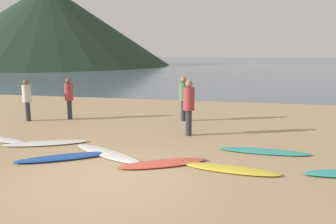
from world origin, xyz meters
TOP-DOWN VIEW (x-y plane):
  - ground_plane at (0.00, 10.00)m, footprint 120.00×120.00m
  - ocean_water at (0.00, 61.78)m, footprint 140.00×100.00m
  - headland_hill at (-30.12, 48.60)m, footprint 41.51×41.51m
  - surfboard_1 at (-2.83, 2.25)m, footprint 2.42×1.49m
  - surfboard_2 at (-1.61, 1.11)m, footprint 2.31×1.70m
  - surfboard_3 at (-0.66, 1.68)m, footprint 2.55×1.78m
  - surfboard_4 at (0.98, 1.21)m, footprint 2.23×1.59m
  - surfboard_5 at (2.62, 1.15)m, footprint 2.28×0.85m
  - surfboard_6 at (3.46, 2.78)m, footprint 2.43×0.64m
  - person_0 at (0.60, 6.41)m, footprint 0.35×0.35m
  - person_1 at (1.15, 4.20)m, footprint 0.37×0.37m
  - person_2 at (-3.93, 5.81)m, footprint 0.34×0.34m
  - person_3 at (-5.35, 5.13)m, footprint 0.33×0.33m

SIDE VIEW (x-z plane):
  - ground_plane at x=0.00m, z-range -0.20..0.00m
  - ocean_water at x=0.00m, z-range 0.00..0.00m
  - surfboard_6 at x=3.46m, z-range 0.00..0.07m
  - surfboard_1 at x=-2.83m, z-range 0.00..0.08m
  - surfboard_4 at x=0.98m, z-range 0.00..0.08m
  - surfboard_5 at x=2.62m, z-range 0.00..0.08m
  - surfboard_3 at x=-0.66m, z-range 0.00..0.08m
  - surfboard_2 at x=-1.61m, z-range 0.00..0.09m
  - person_3 at x=-5.35m, z-range 0.15..1.77m
  - person_2 at x=-3.93m, z-range 0.15..1.81m
  - person_0 at x=0.60m, z-range 0.16..1.90m
  - person_1 at x=1.15m, z-range 0.16..1.97m
  - headland_hill at x=-30.12m, z-range 0.00..13.58m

